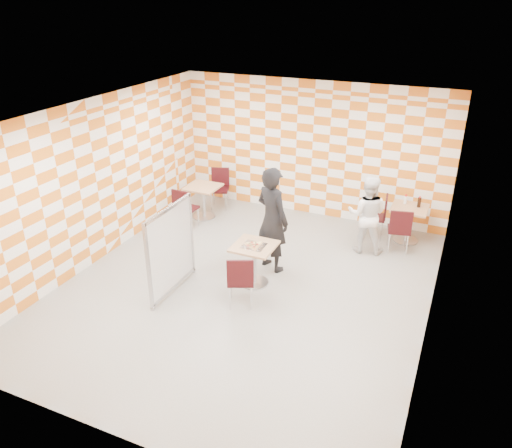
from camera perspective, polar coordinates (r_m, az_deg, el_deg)
The scene contains 15 objects.
room_shell at distance 8.49m, azimuth 0.31°, elevation 3.16°, with size 7.00×7.00×7.00m.
main_table at distance 8.59m, azimuth -0.21°, elevation -3.87°, with size 0.70×0.70×0.75m.
second_table at distance 10.51m, azimuth 17.00°, elevation 0.63°, with size 0.70×0.70×0.75m.
empty_table at distance 11.18m, azimuth -6.04°, elevation 3.16°, with size 0.70×0.70×0.75m.
chair_main_front at distance 7.96m, azimuth -1.78°, elevation -6.18°, with size 0.56×0.56×0.92m.
chair_second_front at distance 9.97m, azimuth 16.10°, elevation -0.37°, with size 0.50×0.51×0.92m.
chair_second_side at distance 10.49m, azimuth 13.95°, elevation 1.19°, with size 0.48×0.47×0.92m.
chair_empty_near at distance 10.64m, azimuth -8.23°, elevation 2.06°, with size 0.44×0.45×0.92m.
chair_empty_far at distance 11.75m, azimuth -4.15°, elevation 4.53°, with size 0.53×0.54×0.92m.
partition at distance 8.39m, azimuth -9.67°, elevation -2.87°, with size 0.08×1.38×1.55m.
man_dark at distance 8.88m, azimuth 1.87°, elevation 0.51°, with size 0.71×0.47×1.95m, color black.
man_white at distance 9.80m, azimuth 12.57°, elevation 1.07°, with size 0.75×0.59×1.55m, color white.
pizza_on_foil at distance 8.46m, azimuth -0.25°, elevation -2.39°, with size 0.40×0.40×0.04m.
sport_bottle at distance 10.54m, azimuth 16.72°, elevation 2.69°, with size 0.06×0.06×0.20m.
soda_bottle at distance 10.44m, azimuth 18.15°, elevation 2.38°, with size 0.07×0.07×0.23m.
Camera 1 is at (3.12, -6.67, 4.70)m, focal length 35.00 mm.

